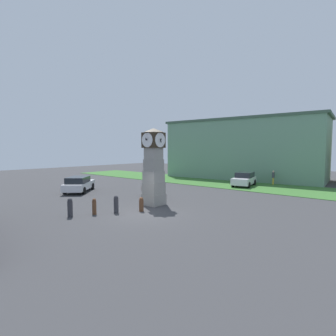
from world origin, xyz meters
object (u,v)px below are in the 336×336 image
Objects in this scene: bollard_far_row at (116,204)px; bench at (151,190)px; pedestrian_by_cars at (273,177)px; street_lamp_near_road at (150,149)px; clock_tower at (154,167)px; bollard_mid_row at (94,206)px; bollard_end_row at (141,204)px; car_silver_hatch at (244,179)px; bollard_near_tower at (70,207)px; car_far_lot at (79,184)px.

bench is at bearing 113.44° from bollard_far_row.
street_lamp_near_road is (-19.45, 0.35, 3.11)m from pedestrian_by_cars.
pedestrian_by_cars is at bearing -1.02° from street_lamp_near_road.
bench is (-2.52, 2.33, -2.15)m from clock_tower.
pedestrian_by_cars is (2.81, 16.27, -1.76)m from clock_tower.
bollard_far_row is at bearing 57.55° from bollard_mid_row.
car_silver_hatch reaches higher than bollard_end_row.
bollard_near_tower is at bearing -81.74° from bench.
clock_tower is 4.04m from bench.
bollard_near_tower is 9.33m from car_far_lot.
bollard_mid_row is at bearing -99.89° from pedestrian_by_cars.
bollard_end_row is (1.56, 2.42, -0.04)m from bollard_mid_row.
street_lamp_near_road reaches higher than clock_tower.
pedestrian_by_cars is 0.23× the size of street_lamp_near_road.
pedestrian_by_cars reaches higher than bollard_far_row.
car_far_lot is (-7.77, 5.17, 0.17)m from bollard_near_tower.
bollard_far_row is 1.58m from bollard_end_row.
street_lamp_near_road is at bearing 134.68° from bench.
bollard_mid_row is at bearing -25.21° from car_far_lot.
bollard_mid_row is 0.22× the size of car_far_lot.
car_silver_hatch is 2.67× the size of bench.
street_lamp_near_road is (-7.51, 17.06, 3.28)m from car_far_lot.
bollard_mid_row is 2.88m from bollard_end_row.
bench is at bearing 137.24° from clock_tower.
street_lamp_near_road reaches higher than bollard_far_row.
bollard_near_tower is at bearing -114.82° from bollard_mid_row.
car_far_lot is at bearing -177.23° from clock_tower.
street_lamp_near_road reaches higher than car_silver_hatch.
bollard_far_row is at bearing -91.57° from clock_tower.
bollard_mid_row is at bearing -122.88° from bollard_end_row.
bollard_end_row is 0.13× the size of street_lamp_near_road.
street_lamp_near_road is (-16.64, 16.61, 1.35)m from clock_tower.
bollard_end_row is at bearing -8.68° from car_far_lot.
bollard_near_tower is at bearing -100.80° from pedestrian_by_cars.
clock_tower reaches higher than bench.
clock_tower is 3.39× the size of bench.
car_silver_hatch reaches higher than bollard_mid_row.
bollard_near_tower is 4.24m from bollard_end_row.
bench is at bearing -45.32° from street_lamp_near_road.
bollard_near_tower is 0.16× the size of street_lamp_near_road.
pedestrian_by_cars is 19.70m from street_lamp_near_road.
bollard_far_row is 6.10m from bench.
street_lamp_near_road is at bearing 178.98° from pedestrian_by_cars.
bollard_near_tower reaches higher than bollard_far_row.
car_far_lot is at bearing 154.79° from bollard_mid_row.
pedestrian_by_cars reaches higher than car_silver_hatch.
car_silver_hatch is at bearing 72.83° from bench.
car_silver_hatch is at bearing 89.81° from bollard_end_row.
clock_tower reaches higher than bollard_end_row.
car_far_lot is at bearing -157.28° from bench.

